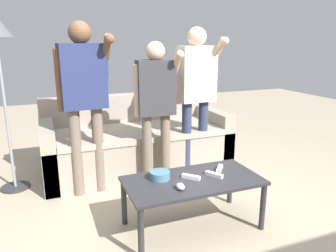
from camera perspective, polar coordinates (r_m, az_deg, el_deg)
ground_plane at (r=2.72m, az=2.69°, el=-17.12°), size 12.00×12.00×0.00m
couch at (r=3.76m, az=-5.69°, el=-2.98°), size 2.05×0.91×0.82m
coffee_table at (r=2.54m, az=4.43°, el=-10.38°), size 1.05×0.53×0.41m
snack_bowl at (r=2.51m, az=-1.45°, el=-8.72°), size 0.16×0.16×0.06m
game_remote_nunchuk at (r=2.34m, az=2.19°, el=-10.65°), size 0.06×0.09×0.05m
player_left at (r=3.03m, az=-14.75°, el=6.27°), size 0.50×0.37×1.61m
player_center at (r=3.08m, az=-2.16°, el=4.86°), size 0.42×0.34×1.44m
player_right at (r=3.39m, az=5.00°, el=7.23°), size 0.49×0.35×1.58m
game_remote_wand_near at (r=2.52m, az=4.10°, el=-9.01°), size 0.12×0.13×0.03m
game_remote_wand_far at (r=2.70m, az=9.15°, el=-7.50°), size 0.12×0.14×0.03m
game_remote_wand_spare at (r=2.58m, az=8.17°, el=-8.53°), size 0.11×0.15×0.03m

